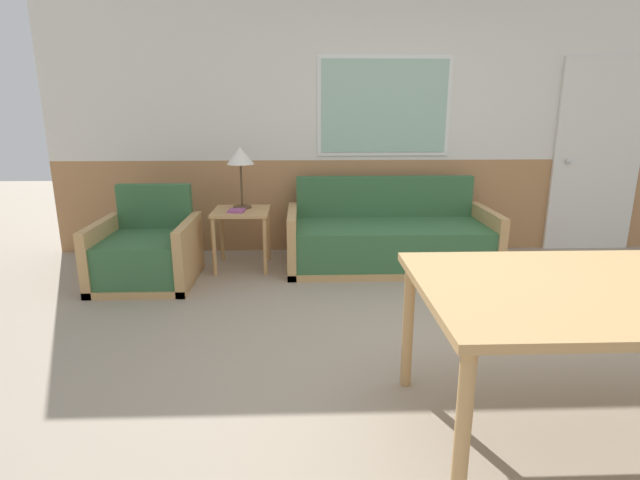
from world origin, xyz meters
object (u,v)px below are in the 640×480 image
object	(u,v)px
couch	(389,241)
dining_table	(619,299)
side_table	(242,220)
table_lamp	(240,159)
armchair	(147,254)

from	to	relation	value
couch	dining_table	bearing A→B (deg)	-78.05
couch	side_table	bearing A→B (deg)	-179.92
table_lamp	couch	bearing A→B (deg)	-3.63
armchair	side_table	world-z (taller)	armchair
couch	table_lamp	size ratio (longest dim) A/B	3.37
couch	dining_table	size ratio (longest dim) A/B	1.10
couch	armchair	bearing A→B (deg)	-170.14
table_lamp	dining_table	world-z (taller)	table_lamp
armchair	dining_table	bearing A→B (deg)	-48.83
couch	side_table	size ratio (longest dim) A/B	3.44
side_table	dining_table	size ratio (longest dim) A/B	0.32
armchair	table_lamp	bearing A→B (deg)	21.13
table_lamp	side_table	bearing A→B (deg)	-90.23
armchair	table_lamp	world-z (taller)	table_lamp
side_table	couch	bearing A→B (deg)	0.08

